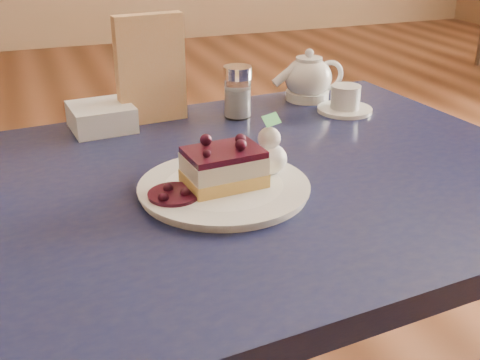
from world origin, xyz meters
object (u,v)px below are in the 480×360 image
object	(u,v)px
cheesecake_slice	(224,168)
tea_set	(315,84)
main_table	(212,222)
dessert_plate	(224,188)

from	to	relation	value
cheesecake_slice	tea_set	distance (m)	0.50
main_table	tea_set	distance (m)	0.48
cheesecake_slice	tea_set	size ratio (longest dim) A/B	0.57
main_table	cheesecake_slice	world-z (taller)	cheesecake_slice
main_table	cheesecake_slice	xyz separation A→B (m)	(0.00, -0.05, 0.12)
dessert_plate	cheesecake_slice	bearing A→B (deg)	0.00
main_table	cheesecake_slice	bearing A→B (deg)	-90.00
dessert_plate	cheesecake_slice	size ratio (longest dim) A/B	2.07
cheesecake_slice	main_table	bearing A→B (deg)	90.00
main_table	dessert_plate	xyz separation A→B (m)	(0.00, -0.05, 0.08)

